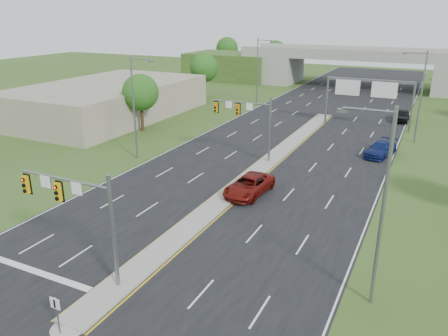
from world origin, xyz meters
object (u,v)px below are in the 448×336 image
object	(u,v)px
signal_mast_near	(79,207)
car_far_c	(402,115)
overpass	(361,70)
sign_gantry	(368,90)
keep_right_sign	(56,310)
signal_mast_far	(250,117)
car_far_a	(249,185)
car_far_b	(381,149)

from	to	relation	value
signal_mast_near	car_far_c	distance (m)	53.05
overpass	car_far_c	bearing A→B (deg)	-69.13
sign_gantry	keep_right_sign	bearing A→B (deg)	-97.70
car_far_c	overpass	bearing A→B (deg)	110.76
keep_right_sign	sign_gantry	size ratio (longest dim) A/B	0.19
signal_mast_far	car_far_a	world-z (taller)	signal_mast_far
signal_mast_near	sign_gantry	world-z (taller)	signal_mast_near
overpass	keep_right_sign	bearing A→B (deg)	-90.00
sign_gantry	overpass	xyz separation A→B (m)	(-6.68, 35.08, -1.69)
car_far_a	sign_gantry	bearing A→B (deg)	84.36
signal_mast_far	keep_right_sign	world-z (taller)	signal_mast_far
signal_mast_far	overpass	size ratio (longest dim) A/B	0.09
signal_mast_near	car_far_b	distance (m)	35.21
signal_mast_far	car_far_b	bearing A→B (deg)	30.96
signal_mast_near	keep_right_sign	world-z (taller)	signal_mast_near
signal_mast_far	sign_gantry	size ratio (longest dim) A/B	0.60
keep_right_sign	signal_mast_far	bearing A→B (deg)	94.39
signal_mast_near	sign_gantry	size ratio (longest dim) A/B	0.60
sign_gantry	car_far_a	size ratio (longest dim) A/B	1.96
signal_mast_near	sign_gantry	distance (m)	45.88
keep_right_sign	car_far_c	distance (m)	56.75
signal_mast_far	car_far_b	xyz separation A→B (m)	(12.69, 7.61, -3.92)
keep_right_sign	car_far_c	world-z (taller)	keep_right_sign
overpass	car_far_a	bearing A→B (deg)	-88.66
signal_mast_far	car_far_c	distance (m)	29.63
keep_right_sign	sign_gantry	distance (m)	50.04
keep_right_sign	overpass	world-z (taller)	overpass
car_far_b	car_far_c	distance (m)	18.61
car_far_b	signal_mast_near	bearing A→B (deg)	-97.11
sign_gantry	car_far_a	distance (m)	29.67
car_far_b	sign_gantry	bearing A→B (deg)	120.97
signal_mast_far	car_far_b	world-z (taller)	signal_mast_far
signal_mast_near	signal_mast_far	distance (m)	25.00
overpass	signal_mast_near	bearing A→B (deg)	-91.62
signal_mast_near	car_far_b	size ratio (longest dim) A/B	1.30
keep_right_sign	car_far_b	world-z (taller)	keep_right_sign
car_far_b	car_far_c	world-z (taller)	car_far_c
signal_mast_near	sign_gantry	bearing A→B (deg)	78.75
keep_right_sign	sign_gantry	xyz separation A→B (m)	(6.68, 49.45, 3.72)
keep_right_sign	car_far_c	bearing A→B (deg)	78.82
signal_mast_far	car_far_a	xyz separation A→B (m)	(3.76, -8.89, -3.88)
keep_right_sign	car_far_a	bearing A→B (deg)	85.83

